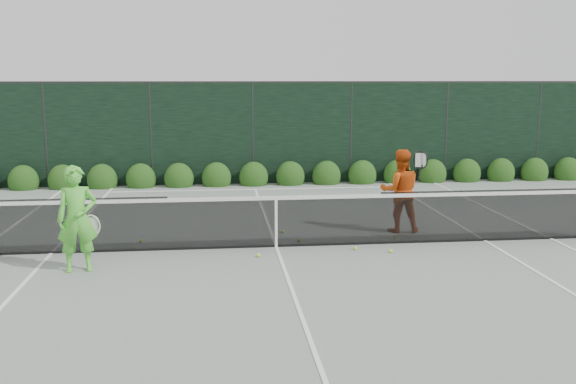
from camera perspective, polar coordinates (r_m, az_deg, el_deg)
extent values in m
plane|color=gray|center=(12.17, -1.05, -4.91)|extent=(80.00, 80.00, 0.00)
cube|color=black|center=(12.39, -20.81, -2.89)|extent=(4.40, 0.01, 1.02)
cube|color=black|center=(12.05, -1.06, -2.71)|extent=(4.00, 0.01, 0.96)
cube|color=black|center=(13.11, 17.54, -2.01)|extent=(4.40, 0.01, 1.02)
cube|color=white|center=(11.96, -1.07, -0.54)|extent=(12.80, 0.03, 0.07)
cube|color=black|center=(12.16, -1.06, -4.82)|extent=(12.80, 0.02, 0.04)
cube|color=white|center=(12.06, -1.06, -2.81)|extent=(0.05, 0.03, 0.91)
imported|color=#55C93B|center=(11.05, -18.23, -2.28)|extent=(0.71, 0.54, 1.76)
torus|color=white|center=(11.13, -17.08, -2.88)|extent=(0.30, 0.06, 0.30)
cylinder|color=black|center=(11.19, -17.02, -4.08)|extent=(0.10, 0.03, 0.30)
imported|color=#CF4E11|center=(13.42, 9.93, 0.11)|extent=(0.90, 0.73, 1.72)
torus|color=black|center=(13.24, 11.71, 2.81)|extent=(0.28, 0.15, 0.30)
cylinder|color=black|center=(13.27, 11.67, 1.78)|extent=(0.10, 0.03, 0.30)
cube|color=white|center=(13.79, 22.33, -3.86)|extent=(0.06, 23.77, 0.01)
cube|color=white|center=(12.49, -20.28, -5.13)|extent=(0.06, 23.77, 0.01)
cube|color=white|center=(13.19, 17.09, -4.15)|extent=(0.06, 23.77, 0.01)
cube|color=white|center=(23.82, -3.75, 2.49)|extent=(11.03, 0.06, 0.01)
cube|color=white|center=(18.41, -2.93, 0.25)|extent=(8.23, 0.06, 0.01)
cube|color=white|center=(12.17, -1.06, -4.88)|extent=(0.06, 12.80, 0.01)
cube|color=black|center=(19.30, -3.17, 5.18)|extent=(32.00, 0.06, 3.00)
cube|color=#262826|center=(19.23, -3.22, 9.72)|extent=(32.00, 0.06, 0.06)
cylinder|color=#262826|center=(19.89, -20.76, 4.68)|extent=(0.08, 0.08, 3.00)
cylinder|color=#262826|center=(19.37, -12.10, 4.99)|extent=(0.08, 0.08, 3.00)
cylinder|color=#262826|center=(19.30, -3.17, 5.18)|extent=(0.08, 0.08, 3.00)
cylinder|color=#262826|center=(19.70, 5.61, 5.24)|extent=(0.08, 0.08, 3.00)
cylinder|color=#262826|center=(20.54, 13.86, 5.20)|extent=(0.08, 0.08, 3.00)
cylinder|color=#262826|center=(21.76, 21.32, 5.06)|extent=(0.08, 0.08, 3.00)
ellipsoid|color=#163A0F|center=(19.86, -22.45, 0.88)|extent=(0.86, 0.65, 0.94)
ellipsoid|color=#163A0F|center=(19.58, -19.36, 0.96)|extent=(0.86, 0.65, 0.94)
ellipsoid|color=#163A0F|center=(19.36, -16.19, 1.03)|extent=(0.86, 0.65, 0.94)
ellipsoid|color=#163A0F|center=(19.20, -12.95, 1.11)|extent=(0.86, 0.65, 0.94)
ellipsoid|color=#163A0F|center=(19.11, -9.67, 1.18)|extent=(0.86, 0.65, 0.94)
ellipsoid|color=#163A0F|center=(19.08, -6.37, 1.24)|extent=(0.86, 0.65, 0.94)
ellipsoid|color=#163A0F|center=(19.11, -3.07, 1.31)|extent=(0.86, 0.65, 0.94)
ellipsoid|color=#163A0F|center=(19.20, 0.21, 1.36)|extent=(0.86, 0.65, 0.94)
ellipsoid|color=#163A0F|center=(19.36, 3.44, 1.42)|extent=(0.86, 0.65, 0.94)
ellipsoid|color=#163A0F|center=(19.58, 6.62, 1.47)|extent=(0.86, 0.65, 0.94)
ellipsoid|color=#163A0F|center=(19.85, 9.71, 1.51)|extent=(0.86, 0.65, 0.94)
ellipsoid|color=#163A0F|center=(20.18, 12.72, 1.54)|extent=(0.86, 0.65, 0.94)
ellipsoid|color=#163A0F|center=(20.57, 15.61, 1.58)|extent=(0.86, 0.65, 0.94)
ellipsoid|color=#163A0F|center=(21.01, 18.40, 1.60)|extent=(0.86, 0.65, 0.94)
ellipsoid|color=#163A0F|center=(21.49, 21.06, 1.62)|extent=(0.86, 0.65, 0.94)
ellipsoid|color=#163A0F|center=(22.02, 23.61, 1.64)|extent=(0.86, 0.65, 0.94)
sphere|color=#C8F636|center=(12.53, 0.96, -4.31)|extent=(0.07, 0.07, 0.07)
sphere|color=#C8F636|center=(12.82, -12.94, -4.24)|extent=(0.07, 0.07, 0.07)
sphere|color=#C8F636|center=(11.50, -2.64, -5.64)|extent=(0.07, 0.07, 0.07)
sphere|color=#C8F636|center=(11.91, 9.12, -5.20)|extent=(0.07, 0.07, 0.07)
sphere|color=#C8F636|center=(12.02, 6.02, -4.99)|extent=(0.07, 0.07, 0.07)
sphere|color=#C8F636|center=(13.25, -0.46, -3.51)|extent=(0.07, 0.07, 0.07)
sphere|color=#C8F636|center=(13.01, 9.49, -3.90)|extent=(0.07, 0.07, 0.07)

